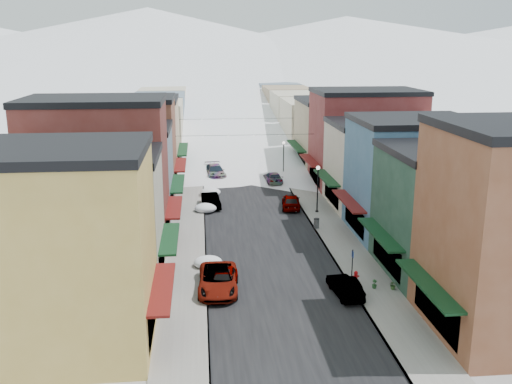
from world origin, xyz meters
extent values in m
plane|color=gray|center=(0.00, 0.00, 0.00)|extent=(600.00, 600.00, 0.00)
cube|color=black|center=(0.00, 60.00, 0.01)|extent=(10.00, 160.00, 0.01)
cube|color=gray|center=(-6.60, 60.00, 0.07)|extent=(3.20, 160.00, 0.15)
cube|color=gray|center=(6.60, 60.00, 0.07)|extent=(3.20, 160.00, 0.15)
cube|color=slate|center=(-5.05, 60.00, 0.07)|extent=(0.10, 160.00, 0.15)
cube|color=slate|center=(5.05, 60.00, 0.07)|extent=(0.10, 160.00, 0.15)
cube|color=gold|center=(-13.20, 4.00, 5.50)|extent=(10.00, 8.50, 11.00)
cube|color=black|center=(-13.20, 4.00, 11.25)|extent=(10.20, 8.70, 0.50)
cube|color=#621310|center=(-7.60, 4.00, 3.20)|extent=(1.20, 7.22, 0.15)
cube|color=#B6AB93|center=(-13.20, 12.50, 4.50)|extent=(10.00, 8.00, 9.00)
cube|color=black|center=(-13.20, 12.50, 9.25)|extent=(10.20, 8.20, 0.50)
cube|color=#0E3418|center=(-7.60, 12.50, 3.20)|extent=(1.20, 6.80, 0.15)
cube|color=maroon|center=(-13.70, 20.50, 6.00)|extent=(11.00, 8.00, 12.00)
cube|color=black|center=(-13.70, 20.50, 12.25)|extent=(11.20, 8.20, 0.50)
cube|color=#621310|center=(-7.60, 20.50, 3.20)|extent=(1.20, 6.80, 0.15)
cube|color=slate|center=(-13.20, 29.00, 4.25)|extent=(10.00, 9.00, 8.50)
cube|color=black|center=(-13.20, 29.00, 8.75)|extent=(10.20, 9.20, 0.50)
cube|color=#0E3418|center=(-7.60, 29.00, 3.20)|extent=(1.20, 7.65, 0.15)
cube|color=brown|center=(-14.20, 38.00, 5.25)|extent=(12.00, 9.00, 10.50)
cube|color=black|center=(-14.20, 38.00, 10.75)|extent=(12.20, 9.20, 0.50)
cube|color=#621310|center=(-7.60, 38.00, 3.20)|extent=(1.20, 7.65, 0.15)
cube|color=tan|center=(-13.20, 48.00, 4.75)|extent=(10.00, 11.00, 9.50)
cube|color=black|center=(-13.20, 48.00, 9.75)|extent=(10.20, 11.20, 0.50)
cube|color=#0E3418|center=(-7.60, 48.00, 3.20)|extent=(1.20, 9.35, 0.15)
cube|color=#0E3418|center=(7.60, 3.00, 3.20)|extent=(1.20, 7.65, 0.15)
cube|color=#1D3C2C|center=(13.20, 12.00, 4.50)|extent=(10.00, 9.00, 9.00)
cube|color=black|center=(13.20, 12.00, 9.25)|extent=(10.20, 9.20, 0.50)
cube|color=#0E3418|center=(7.60, 12.00, 3.20)|extent=(1.20, 7.65, 0.15)
cube|color=#3A6384|center=(13.20, 21.00, 5.00)|extent=(10.00, 9.00, 10.00)
cube|color=black|center=(13.20, 21.00, 10.25)|extent=(10.20, 9.20, 0.50)
cube|color=#621310|center=(7.60, 21.00, 3.20)|extent=(1.20, 7.65, 0.15)
cube|color=beige|center=(13.70, 30.00, 4.25)|extent=(11.00, 9.00, 8.50)
cube|color=black|center=(13.70, 30.00, 8.75)|extent=(11.20, 9.20, 0.50)
cube|color=#0E3418|center=(7.60, 30.00, 3.20)|extent=(1.20, 7.65, 0.15)
cube|color=maroon|center=(14.20, 39.00, 5.50)|extent=(12.00, 9.00, 11.00)
cube|color=black|center=(14.20, 39.00, 11.25)|extent=(12.20, 9.20, 0.50)
cube|color=#621310|center=(7.60, 39.00, 3.20)|extent=(1.20, 7.65, 0.15)
cube|color=#958262|center=(13.20, 49.00, 4.50)|extent=(10.00, 11.00, 9.00)
cube|color=black|center=(13.20, 49.00, 9.25)|extent=(10.20, 11.20, 0.50)
cube|color=#0E3418|center=(7.60, 49.00, 3.20)|extent=(1.20, 9.35, 0.15)
cube|color=gray|center=(-12.50, 62.00, 4.00)|extent=(9.00, 13.00, 8.00)
cube|color=gray|center=(12.50, 62.00, 4.00)|extent=(9.00, 13.00, 8.00)
cube|color=gray|center=(-12.50, 76.00, 4.00)|extent=(9.00, 13.00, 8.00)
cube|color=gray|center=(12.50, 76.00, 4.00)|extent=(9.00, 13.00, 8.00)
cube|color=gray|center=(-12.50, 90.00, 4.00)|extent=(9.00, 13.00, 8.00)
cube|color=gray|center=(12.50, 90.00, 4.00)|extent=(9.00, 13.00, 8.00)
cube|color=gray|center=(-12.50, 104.00, 4.00)|extent=(9.00, 13.00, 8.00)
cube|color=gray|center=(12.50, 104.00, 4.00)|extent=(9.00, 13.00, 8.00)
cube|color=silver|center=(0.00, 225.00, 6.00)|extent=(360.00, 40.00, 12.00)
cone|color=white|center=(-30.00, 275.00, 17.00)|extent=(300.00, 300.00, 34.00)
cone|color=white|center=(70.00, 270.00, 15.00)|extent=(320.00, 320.00, 30.00)
cone|color=white|center=(170.00, 290.00, 13.00)|extent=(280.00, 280.00, 26.00)
cylinder|color=black|center=(0.00, 40.00, 6.20)|extent=(16.40, 0.04, 0.04)
cylinder|color=black|center=(0.00, 55.00, 6.20)|extent=(16.40, 0.04, 0.04)
imported|color=silver|center=(-4.27, 10.40, 0.80)|extent=(2.87, 5.84, 1.60)
imported|color=gray|center=(-3.86, 10.38, 0.77)|extent=(2.36, 4.70, 1.54)
imported|color=black|center=(-4.30, 31.30, 0.71)|extent=(2.10, 4.50, 1.43)
imported|color=#919498|center=(-3.50, 44.91, 0.82)|extent=(2.91, 5.84, 1.63)
imported|color=black|center=(4.30, 8.75, 0.67)|extent=(1.84, 4.19, 1.34)
imported|color=#909398|center=(3.96, 30.07, 0.77)|extent=(2.39, 4.73, 1.55)
imported|color=black|center=(3.50, 41.30, 0.67)|extent=(2.18, 4.74, 1.34)
imported|color=gray|center=(-1.16, 59.50, 0.67)|extent=(1.64, 3.94, 1.33)
imported|color=silver|center=(2.15, 64.02, 0.70)|extent=(2.67, 5.21, 1.41)
cylinder|color=#B8090D|center=(5.55, 10.57, 0.20)|extent=(0.37, 0.37, 0.11)
cylinder|color=#B8090D|center=(5.55, 10.57, 0.47)|extent=(0.26, 0.26, 0.65)
sphere|color=#B8090D|center=(5.55, 10.57, 0.84)|extent=(0.28, 0.28, 0.28)
cylinder|color=#B8090D|center=(5.55, 10.57, 0.58)|extent=(0.49, 0.11, 0.11)
cylinder|color=black|center=(5.20, 10.41, 1.41)|extent=(0.07, 0.07, 2.52)
cube|color=#1C3A9B|center=(5.20, 10.41, 2.32)|extent=(0.05, 0.34, 0.46)
cylinder|color=#5A5D5F|center=(5.21, 22.98, 0.57)|extent=(0.49, 0.49, 0.84)
cylinder|color=black|center=(5.21, 22.98, 1.01)|extent=(0.52, 0.52, 0.06)
cylinder|color=black|center=(6.30, 28.08, 0.20)|extent=(0.33, 0.33, 0.11)
cylinder|color=black|center=(6.30, 28.08, 2.34)|extent=(0.13, 0.13, 4.37)
sphere|color=white|center=(6.30, 28.08, 4.69)|extent=(0.39, 0.39, 0.39)
cylinder|color=black|center=(5.20, 44.16, 0.20)|extent=(0.31, 0.31, 0.10)
cylinder|color=black|center=(5.20, 44.16, 2.24)|extent=(0.13, 0.13, 4.18)
sphere|color=white|center=(5.20, 44.16, 4.48)|extent=(0.38, 0.38, 0.38)
imported|color=#325827|center=(7.80, 9.09, 0.46)|extent=(0.61, 0.55, 0.63)
imported|color=#255126|center=(6.55, 9.37, 0.47)|extent=(0.40, 0.40, 0.63)
ellipsoid|color=white|center=(-4.90, 14.59, 0.46)|extent=(2.19, 1.85, 0.93)
ellipsoid|color=white|center=(-4.70, 15.79, 0.23)|extent=(0.94, 0.84, 0.47)
ellipsoid|color=white|center=(-4.90, 29.39, 0.48)|extent=(2.25, 1.91, 0.95)
ellipsoid|color=white|center=(-4.70, 30.59, 0.24)|extent=(0.96, 0.87, 0.48)
ellipsoid|color=white|center=(-4.30, 35.66, 0.49)|extent=(2.29, 1.94, 0.97)
ellipsoid|color=white|center=(-4.10, 36.86, 0.24)|extent=(0.98, 0.88, 0.49)
camera|label=1|loc=(-5.21, -26.29, 16.65)|focal=40.00mm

